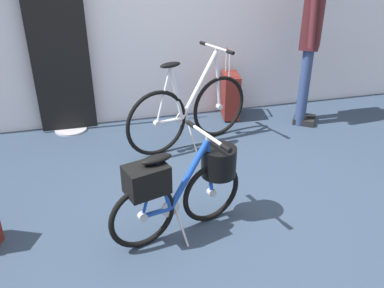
# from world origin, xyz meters

# --- Properties ---
(ground_plane) EXTENTS (7.38, 7.38, 0.00)m
(ground_plane) POSITION_xyz_m (0.00, 0.00, 0.00)
(ground_plane) COLOR #2D3D51
(floor_banner_stand) EXTENTS (0.60, 0.36, 1.87)m
(floor_banner_stand) POSITION_xyz_m (-1.09, 2.03, 0.85)
(floor_banner_stand) COLOR #B7B7BC
(floor_banner_stand) RESTS_ON ground_plane
(folding_bike_foreground) EXTENTS (1.04, 0.53, 0.76)m
(folding_bike_foreground) POSITION_xyz_m (-0.26, -0.02, 0.41)
(folding_bike_foreground) COLOR black
(folding_bike_foreground) RESTS_ON ground_plane
(display_bike_left) EXTENTS (1.38, 0.63, 1.00)m
(display_bike_left) POSITION_xyz_m (0.13, 1.34, 0.38)
(display_bike_left) COLOR black
(display_bike_left) RESTS_ON ground_plane
(visitor_near_wall) EXTENTS (0.38, 0.44, 1.83)m
(visitor_near_wall) POSITION_xyz_m (1.55, 1.56, 1.07)
(visitor_near_wall) COLOR navy
(visitor_near_wall) RESTS_ON ground_plane
(rolling_suitcase) EXTENTS (0.24, 0.39, 0.83)m
(rolling_suitcase) POSITION_xyz_m (0.78, 1.91, 0.28)
(rolling_suitcase) COLOR maroon
(rolling_suitcase) RESTS_ON ground_plane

